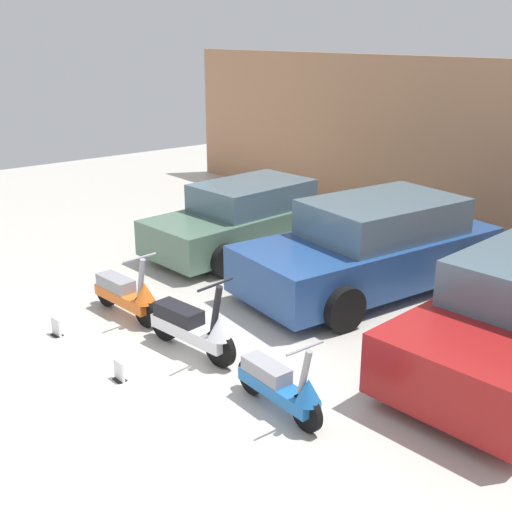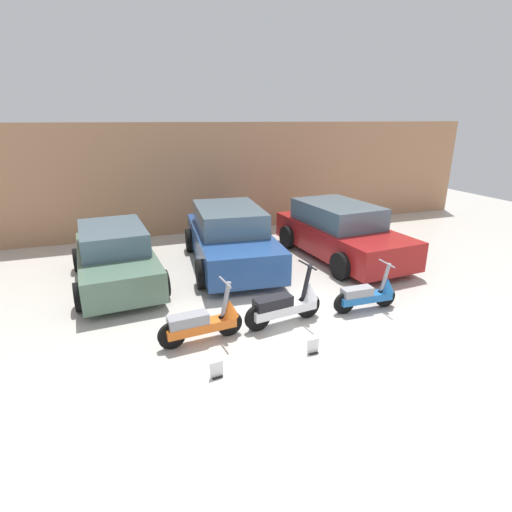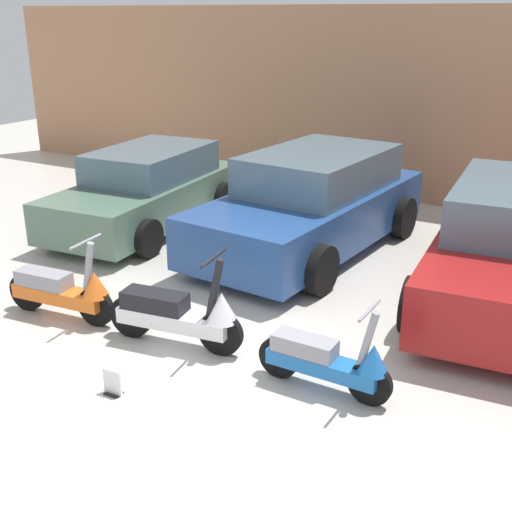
# 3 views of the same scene
# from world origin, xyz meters

# --- Properties ---
(ground_plane) EXTENTS (28.00, 28.00, 0.00)m
(ground_plane) POSITION_xyz_m (0.00, 0.00, 0.00)
(ground_plane) COLOR beige
(wall_back) EXTENTS (19.60, 0.12, 3.53)m
(wall_back) POSITION_xyz_m (0.00, 7.41, 1.76)
(wall_back) COLOR tan
(wall_back) RESTS_ON ground_plane
(scooter_front_left) EXTENTS (1.48, 0.53, 1.04)m
(scooter_front_left) POSITION_xyz_m (-2.00, 0.46, 0.37)
(scooter_front_left) COLOR black
(scooter_front_left) RESTS_ON ground_plane
(scooter_front_right) EXTENTS (1.57, 0.58, 1.10)m
(scooter_front_right) POSITION_xyz_m (-0.42, 0.58, 0.39)
(scooter_front_right) COLOR black
(scooter_front_right) RESTS_ON ground_plane
(scooter_front_center) EXTENTS (1.37, 0.49, 0.96)m
(scooter_front_center) POSITION_xyz_m (1.32, 0.54, 0.34)
(scooter_front_center) COLOR black
(scooter_front_center) RESTS_ON ground_plane
(car_rear_left) EXTENTS (2.06, 3.93, 1.30)m
(car_rear_left) POSITION_xyz_m (-3.35, 3.73, 0.62)
(car_rear_left) COLOR #51705B
(car_rear_left) RESTS_ON ground_plane
(car_rear_center) EXTENTS (2.40, 4.49, 1.47)m
(car_rear_center) POSITION_xyz_m (-0.49, 4.07, 0.71)
(car_rear_center) COLOR navy
(car_rear_center) RESTS_ON ground_plane
(placard_near_right_scooter) EXTENTS (0.20, 0.13, 0.26)m
(placard_near_right_scooter) POSITION_xyz_m (-0.43, -0.51, 0.11)
(placard_near_right_scooter) COLOR black
(placard_near_right_scooter) RESTS_ON ground_plane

